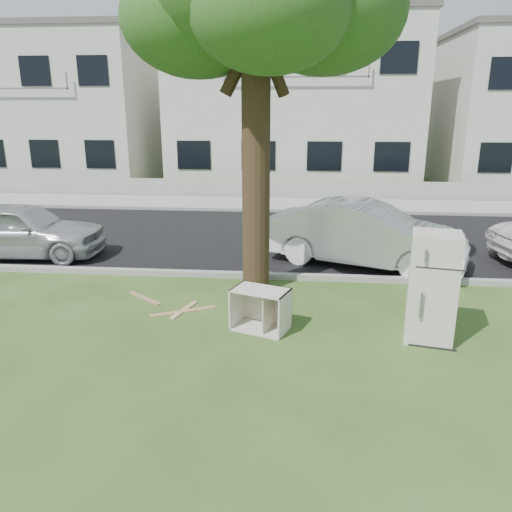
# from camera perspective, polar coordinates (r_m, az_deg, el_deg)

# --- Properties ---
(ground) EXTENTS (120.00, 120.00, 0.00)m
(ground) POSITION_cam_1_polar(r_m,az_deg,el_deg) (8.51, 1.58, -8.05)
(ground) COLOR #314E1B
(road) EXTENTS (120.00, 7.00, 0.01)m
(road) POSITION_cam_1_polar(r_m,az_deg,el_deg) (14.17, 3.16, 2.13)
(road) COLOR black
(road) RESTS_ON ground
(kerb_near) EXTENTS (120.00, 0.18, 0.12)m
(kerb_near) POSITION_cam_1_polar(r_m,az_deg,el_deg) (10.78, 2.43, -2.62)
(kerb_near) COLOR gray
(kerb_near) RESTS_ON ground
(kerb_far) EXTENTS (120.00, 0.18, 0.12)m
(kerb_far) POSITION_cam_1_polar(r_m,az_deg,el_deg) (17.63, 3.61, 4.99)
(kerb_far) COLOR gray
(kerb_far) RESTS_ON ground
(sidewalk) EXTENTS (120.00, 2.80, 0.01)m
(sidewalk) POSITION_cam_1_polar(r_m,az_deg,el_deg) (19.05, 3.75, 5.89)
(sidewalk) COLOR gray
(sidewalk) RESTS_ON ground
(low_wall) EXTENTS (120.00, 0.15, 0.70)m
(low_wall) POSITION_cam_1_polar(r_m,az_deg,el_deg) (20.57, 3.90, 7.66)
(low_wall) COLOR gray
(low_wall) RESTS_ON ground
(townhouse_left) EXTENTS (10.20, 8.16, 7.04)m
(townhouse_left) POSITION_cam_1_polar(r_m,az_deg,el_deg) (28.13, -21.91, 15.45)
(townhouse_left) COLOR beige
(townhouse_left) RESTS_ON ground
(townhouse_center) EXTENTS (11.22, 8.16, 7.44)m
(townhouse_center) POSITION_cam_1_polar(r_m,az_deg,el_deg) (25.22, 4.36, 17.00)
(townhouse_center) COLOR silver
(townhouse_center) RESTS_ON ground
(fridge) EXTENTS (0.84, 0.80, 1.74)m
(fridge) POSITION_cam_1_polar(r_m,az_deg,el_deg) (8.20, 19.49, -3.43)
(fridge) COLOR beige
(fridge) RESTS_ON ground
(cabinet) EXTENTS (1.04, 0.83, 0.70)m
(cabinet) POSITION_cam_1_polar(r_m,az_deg,el_deg) (8.28, 0.53, -6.11)
(cabinet) COLOR beige
(cabinet) RESTS_ON ground
(plank_a) EXTENTS (1.12, 0.62, 0.02)m
(plank_a) POSITION_cam_1_polar(r_m,az_deg,el_deg) (9.16, -8.32, -6.28)
(plank_a) COLOR tan
(plank_a) RESTS_ON ground
(plank_b) EXTENTS (0.81, 0.66, 0.02)m
(plank_b) POSITION_cam_1_polar(r_m,az_deg,el_deg) (9.91, -12.62, -4.71)
(plank_b) COLOR #A77957
(plank_b) RESTS_ON ground
(plank_c) EXTENTS (0.35, 0.86, 0.02)m
(plank_c) POSITION_cam_1_polar(r_m,az_deg,el_deg) (9.23, -8.21, -6.10)
(plank_c) COLOR tan
(plank_c) RESTS_ON ground
(car_center) EXTENTS (4.73, 3.08, 1.47)m
(car_center) POSITION_cam_1_polar(r_m,az_deg,el_deg) (11.79, 12.33, 2.44)
(car_center) COLOR white
(car_center) RESTS_ON ground
(car_left) EXTENTS (4.08, 1.81, 1.37)m
(car_left) POSITION_cam_1_polar(r_m,az_deg,el_deg) (13.47, -25.32, 2.73)
(car_left) COLOR #A5A7AC
(car_left) RESTS_ON ground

